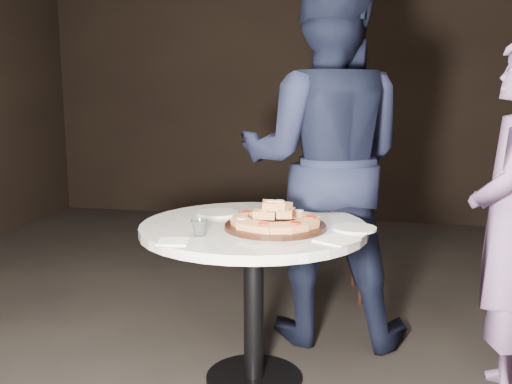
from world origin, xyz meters
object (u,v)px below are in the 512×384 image
at_px(focaccia_pile, 275,217).
at_px(water_glass, 199,228).
at_px(table, 254,254).
at_px(diner_navy, 324,162).
at_px(serving_board, 275,226).
at_px(chair_far, 333,225).

distance_m(focaccia_pile, water_glass, 0.33).
relative_size(focaccia_pile, water_glass, 5.59).
bearing_deg(table, focaccia_pile, -30.25).
height_order(table, water_glass, water_glass).
bearing_deg(diner_navy, table, 66.63).
height_order(table, diner_navy, diner_navy).
distance_m(table, water_glass, 0.34).
bearing_deg(focaccia_pile, serving_board, -69.60).
height_order(serving_board, chair_far, chair_far).
distance_m(serving_board, chair_far, 1.23).
height_order(focaccia_pile, chair_far, focaccia_pile).
height_order(water_glass, diner_navy, diner_navy).
distance_m(table, focaccia_pile, 0.22).
bearing_deg(chair_far, serving_board, 72.74).
xyz_separation_m(focaccia_pile, water_glass, (-0.27, -0.18, -0.01)).
relative_size(table, diner_navy, 0.60).
bearing_deg(table, chair_far, 76.97).
relative_size(table, serving_board, 2.66).
distance_m(table, diner_navy, 0.72).
relative_size(focaccia_pile, chair_far, 0.46).
bearing_deg(focaccia_pile, water_glass, -145.65).
xyz_separation_m(serving_board, chair_far, (0.15, 1.19, -0.26)).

